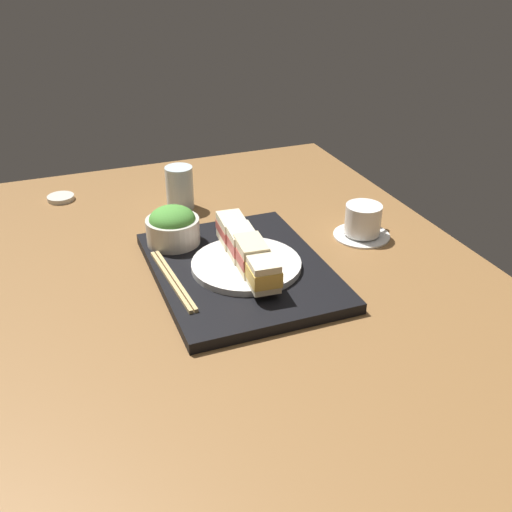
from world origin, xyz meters
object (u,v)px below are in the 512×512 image
coffee_cup (363,222)px  salad_bowl (173,226)px  sandwich_farmost (262,272)px  drinking_glass (180,188)px  sandwich_inner_near (241,242)px  chopsticks_pair (173,280)px  sandwich_plate (246,265)px  sandwich_inner_far (251,255)px  small_sauce_dish (61,198)px  sandwich_nearmost (232,230)px

coffee_cup → salad_bowl: bearing=-101.2°
sandwich_farmost → drinking_glass: (-44.83, -3.00, -0.95)cm
sandwich_inner_near → chopsticks_pair: 15.14cm
sandwich_plate → coffee_cup: coffee_cup is taller
sandwich_inner_near → sandwich_inner_far: sandwich_inner_far is taller
sandwich_inner_near → coffee_cup: bearing=98.3°
sandwich_farmost → coffee_cup: bearing=118.1°
sandwich_inner_far → coffee_cup: (-10.09, 29.54, -2.91)cm
sandwich_farmost → salad_bowl: salad_bowl is taller
sandwich_farmost → small_sauce_dish: 66.70cm
chopsticks_pair → small_sauce_dish: chopsticks_pair is taller
drinking_glass → sandwich_plate: bearing=5.2°
sandwich_nearmost → small_sauce_dish: sandwich_nearmost is taller
sandwich_nearmost → small_sauce_dish: 52.07cm
sandwich_farmost → small_sauce_dish: sandwich_farmost is taller
sandwich_nearmost → drinking_glass: (-27.45, -3.55, -1.01)cm
sandwich_inner_far → chopsticks_pair: bearing=-101.7°
coffee_cup → chopsticks_pair: bearing=-80.7°
chopsticks_pair → coffee_cup: 44.37cm
sandwich_inner_far → drinking_glass: bearing=-175.3°
sandwich_inner_far → salad_bowl: 20.64cm
sandwich_nearmost → small_sauce_dish: (-42.27, -29.90, -5.50)cm
sandwich_inner_far → drinking_glass: size_ratio=0.79×
sandwich_nearmost → coffee_cup: 29.34cm
drinking_glass → sandwich_nearmost: bearing=7.4°
sandwich_plate → sandwich_nearmost: (-8.69, 0.27, 3.34)cm
sandwich_plate → small_sauce_dish: bearing=-149.8°
sandwich_inner_far → sandwich_farmost: size_ratio=0.96×
sandwich_nearmost → salad_bowl: bearing=-121.0°
sandwich_inner_far → drinking_glass: (-39.04, -3.19, -1.21)cm
sandwich_nearmost → sandwich_inner_far: (11.59, -0.36, 0.20)cm
sandwich_inner_far → chopsticks_pair: (-2.95, -14.24, -3.81)cm
sandwich_nearmost → sandwich_inner_near: bearing=-1.8°
salad_bowl → small_sauce_dish: (-35.91, -19.34, -5.28)cm
sandwich_plate → sandwich_farmost: (8.69, -0.27, 3.28)cm
salad_bowl → chopsticks_pair: (14.99, -4.05, -3.39)cm
small_sauce_dish → sandwich_inner_far: bearing=28.7°
drinking_glass → chopsticks_pair: bearing=-17.0°
drinking_glass → small_sauce_dish: drinking_glass is taller
sandwich_nearmost → small_sauce_dish: bearing=-144.7°
sandwich_plate → sandwich_inner_near: (-2.90, 0.09, 3.36)cm
sandwich_farmost → coffee_cup: (-15.88, 29.72, -2.66)cm
coffee_cup → small_sauce_dish: (-43.77, -59.08, -2.79)cm
salad_bowl → coffee_cup: (7.85, 39.73, -2.49)cm
drinking_glass → sandwich_inner_far: bearing=4.7°
sandwich_inner_far → salad_bowl: size_ratio=0.74×
sandwich_plate → drinking_glass: size_ratio=2.07×
sandwich_plate → sandwich_inner_near: 4.44cm
sandwich_plate → coffee_cup: (-7.19, 29.45, 0.62)cm
sandwich_farmost → drinking_glass: 44.94cm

